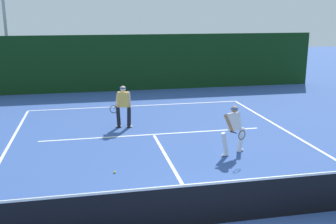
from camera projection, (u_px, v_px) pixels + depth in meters
court_line_baseline_far at (137, 106)px, 19.00m from camera, size 9.97×0.10×0.01m
court_line_service at (154, 134)px, 14.53m from camera, size 8.13×0.10×0.01m
court_line_centre at (173, 168)px, 11.39m from camera, size 0.10×6.40×0.01m
tennis_net at (206, 203)px, 8.23m from camera, size 10.93×0.09×1.05m
player_near at (234, 128)px, 12.33m from camera, size 0.97×1.00×1.56m
player_far at (123, 105)px, 15.19m from camera, size 0.90×0.88×1.64m
tennis_ball at (115, 172)px, 11.02m from camera, size 0.07×0.07×0.07m
back_fence_windscreen at (127, 63)px, 22.38m from camera, size 22.28×0.12×3.16m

